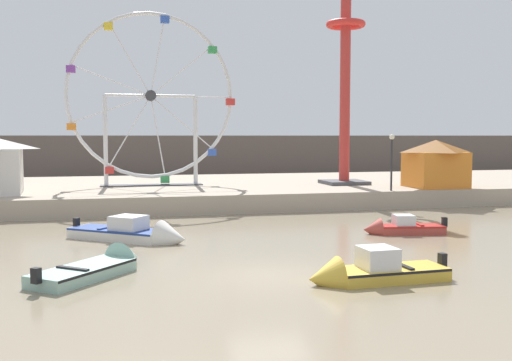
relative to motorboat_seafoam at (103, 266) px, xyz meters
name	(u,v)px	position (x,y,z in m)	size (l,w,h in m)	color
ground_plane	(270,276)	(5.08, -1.70, -0.21)	(240.00, 240.00, 0.00)	gray
quay_promenade	(183,191)	(5.08, 21.85, 0.33)	(110.00, 18.07, 1.08)	tan
distant_town_skyline	(160,157)	(5.08, 42.57, 1.99)	(140.00, 3.00, 4.40)	#564C47
motorboat_seafoam	(103,266)	(0.00, 0.00, 0.00)	(3.86, 4.25, 1.31)	#93BCAD
motorboat_faded_red	(398,228)	(12.71, 4.72, 0.06)	(3.84, 1.68, 1.17)	#B24238
motorboat_white_red_stripe	(138,234)	(1.35, 5.59, 0.10)	(5.20, 4.50, 1.52)	silver
motorboat_mustard_yellow	(366,272)	(7.67, -3.10, 0.09)	(4.57, 1.52, 1.48)	gold
ferris_wheel_white_frame	(151,99)	(2.85, 20.42, 6.57)	(11.04, 1.20, 11.36)	silver
drop_tower_red_tower	(345,71)	(15.74, 18.65, 8.54)	(2.80, 2.80, 15.85)	#BC332D
carnival_booth_orange_canopy	(435,163)	(20.43, 14.86, 2.45)	(3.63, 3.56, 3.04)	orange
promenade_lamp_near	(392,153)	(16.62, 13.35, 3.12)	(0.32, 0.32, 3.39)	#2D2D33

